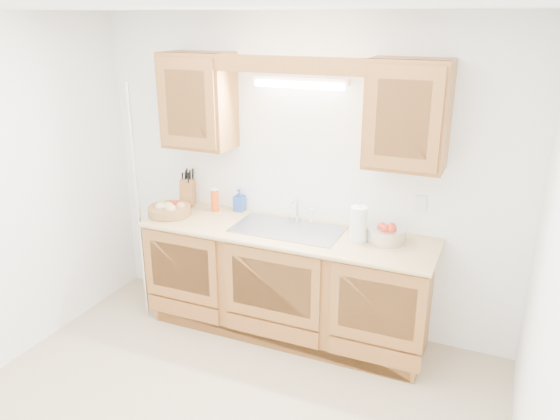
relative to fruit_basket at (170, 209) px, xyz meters
The scene contains 17 objects.
room 1.55m from the fruit_basket, 47.45° to the right, with size 3.52×3.50×2.50m.
base_cabinets 1.15m from the fruit_basket, ahead, with size 2.20×0.60×0.86m, color #A0662F.
countertop 1.03m from the fruit_basket, ahead, with size 2.30×0.63×0.04m, color tan.
upper_cabinet_left 0.92m from the fruit_basket, 46.74° to the left, with size 0.55×0.33×0.75m, color #A0662F.
upper_cabinet_right 2.07m from the fruit_basket, ahead, with size 0.55×0.33×0.75m, color #A0662F.
valance 1.58m from the fruit_basket, ahead, with size 2.20×0.05×0.12m, color #A0662F.
fluorescent_fixture 1.50m from the fruit_basket, 15.96° to the left, with size 0.76×0.08×0.08m.
sink 1.04m from the fruit_basket, ahead, with size 0.84×0.46×0.36m.
wire_shelf_pole 0.26m from the fruit_basket, 132.20° to the right, with size 0.03×0.03×2.00m, color silver.
outlet_plate 2.02m from the fruit_basket, 10.57° to the left, with size 0.08×0.01×0.12m, color white.
fruit_basket is the anchor object (origin of this frame).
knife_block 0.29m from the fruit_basket, 89.97° to the left, with size 0.17×0.21×0.33m.
orange_canister 0.38m from the fruit_basket, 36.80° to the left, with size 0.09×0.09×0.20m.
soap_bottle 0.59m from the fruit_basket, 32.95° to the left, with size 0.09×0.09×0.19m, color #234DB1.
sponge 1.63m from the fruit_basket, 10.81° to the left, with size 0.12×0.10×0.02m.
paper_towel 1.59m from the fruit_basket, ahead, with size 0.15×0.15×0.31m.
apple_bowl 1.79m from the fruit_basket, ahead, with size 0.30×0.30×0.14m.
Camera 1 is at (1.50, -2.43, 2.47)m, focal length 35.00 mm.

